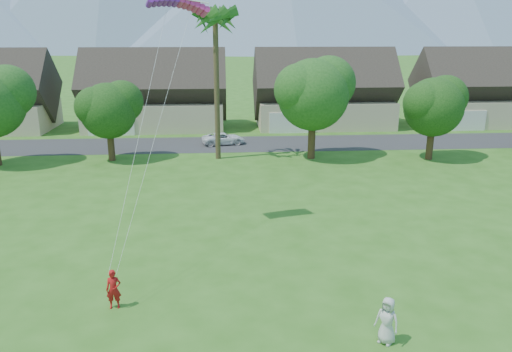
{
  "coord_description": "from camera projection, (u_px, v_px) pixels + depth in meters",
  "views": [
    {
      "loc": [
        -1.6,
        -13.3,
        10.67
      ],
      "look_at": [
        0.0,
        10.0,
        3.8
      ],
      "focal_mm": 35.0,
      "sensor_mm": 36.0,
      "label": 1
    }
  ],
  "objects": [
    {
      "name": "parked_car",
      "position": [
        223.0,
        139.0,
        48.12
      ],
      "size": [
        4.38,
        2.67,
        1.14
      ],
      "primitive_type": "imported",
      "rotation": [
        0.0,
        0.0,
        1.77
      ],
      "color": "white",
      "rests_on": "ground"
    },
    {
      "name": "watcher",
      "position": [
        387.0,
        321.0,
        17.46
      ],
      "size": [
        1.01,
        0.98,
        1.75
      ],
      "primitive_type": "imported",
      "rotation": [
        0.0,
        0.0,
        -0.72
      ],
      "color": "#B9B9B5",
      "rests_on": "ground"
    },
    {
      "name": "kite_flyer",
      "position": [
        114.0,
        289.0,
        19.69
      ],
      "size": [
        0.62,
        0.43,
        1.62
      ],
      "primitive_type": "imported",
      "rotation": [
        0.0,
        0.0,
        0.07
      ],
      "color": "#AC1313",
      "rests_on": "ground"
    },
    {
      "name": "parafoil_kite",
      "position": [
        178.0,
        2.0,
        24.81
      ],
      "size": [
        3.21,
        1.34,
        0.5
      ],
      "rotation": [
        0.0,
        0.0,
        0.25
      ],
      "color": "purple",
      "rests_on": "ground"
    },
    {
      "name": "street",
      "position": [
        239.0,
        144.0,
        48.38
      ],
      "size": [
        90.0,
        7.0,
        0.01
      ],
      "primitive_type": "cube",
      "color": "#2D2D30",
      "rests_on": "ground"
    },
    {
      "name": "fan_palm",
      "position": [
        215.0,
        15.0,
        39.66
      ],
      "size": [
        3.0,
        3.0,
        13.8
      ],
      "color": "#4C3D26",
      "rests_on": "ground"
    },
    {
      "name": "tree_row",
      "position": [
        227.0,
        103.0,
        41.11
      ],
      "size": [
        62.27,
        6.67,
        8.45
      ],
      "color": "#47301C",
      "rests_on": "ground"
    },
    {
      "name": "houses_row",
      "position": [
        240.0,
        97.0,
        56.05
      ],
      "size": [
        72.75,
        8.19,
        8.86
      ],
      "color": "beige",
      "rests_on": "ground"
    }
  ]
}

